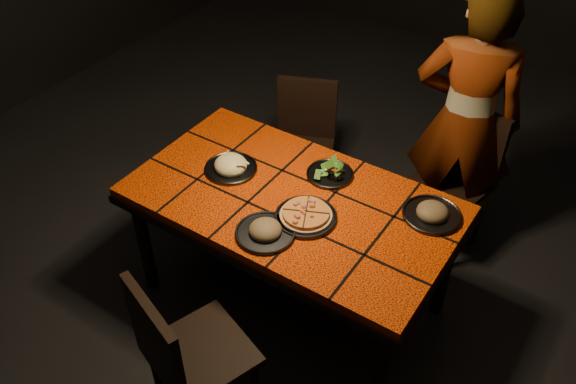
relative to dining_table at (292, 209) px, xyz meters
The scene contains 11 objects.
room_shell 0.83m from the dining_table, ahead, with size 6.04×7.04×3.08m.
dining_table is the anchor object (origin of this frame).
chair_near 0.89m from the dining_table, 88.81° to the right, with size 0.52×0.52×0.91m.
chair_far_left 0.94m from the dining_table, 118.33° to the left, with size 0.49×0.49×0.83m.
chair_far_right 1.11m from the dining_table, 61.74° to the left, with size 0.48×0.48×0.90m.
diner 1.12m from the dining_table, 63.25° to the left, with size 0.60×0.39×1.65m, color brown.
plate_pizza 0.19m from the dining_table, 33.24° to the right, with size 0.33×0.33×0.04m.
plate_pasta 0.40m from the dining_table, behind, with size 0.27×0.27×0.09m.
plate_salad 0.28m from the dining_table, 74.99° to the left, with size 0.24×0.24×0.07m.
plate_mushroom_a 0.30m from the dining_table, 82.01° to the right, with size 0.28×0.28×0.09m.
plate_mushroom_b 0.68m from the dining_table, 22.01° to the left, with size 0.28×0.28×0.09m.
Camera 1 is at (1.24, -1.90, 2.71)m, focal length 38.00 mm.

